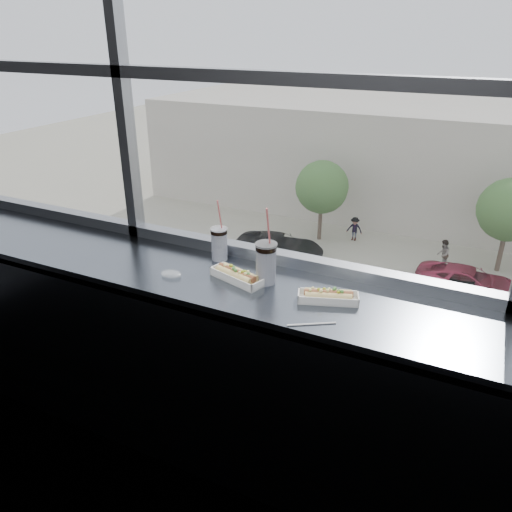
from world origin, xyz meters
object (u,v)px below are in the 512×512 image
at_px(tree_left, 322,187).
at_px(tree_center, 510,210).
at_px(wrapper, 171,274).
at_px(car_near_c, 412,349).
at_px(hotdog_tray_right, 328,296).
at_px(car_far_b, 469,278).
at_px(hotdog_tray_left, 237,275).
at_px(soda_cup_right, 266,261).
at_px(soda_cup_left, 219,242).
at_px(loose_straw, 311,324).
at_px(car_far_a, 279,243).
at_px(pedestrian_b, 443,251).
at_px(pedestrian_a, 355,227).
at_px(car_near_a, 138,281).

relative_size(tree_left, tree_center, 0.96).
xyz_separation_m(wrapper, car_near_c, (-0.29, 16.37, -10.97)).
bearing_deg(car_near_c, wrapper, 175.61).
height_order(hotdog_tray_right, car_far_b, hotdog_tray_right).
relative_size(hotdog_tray_left, tree_left, 0.05).
distance_m(hotdog_tray_right, soda_cup_right, 0.34).
relative_size(soda_cup_right, tree_left, 0.07).
distance_m(hotdog_tray_left, soda_cup_left, 0.27).
bearing_deg(soda_cup_right, loose_straw, -38.61).
distance_m(hotdog_tray_right, car_far_a, 28.65).
bearing_deg(car_near_c, loose_straw, 178.26).
relative_size(hotdog_tray_right, soda_cup_left, 0.85).
bearing_deg(car_far_b, pedestrian_b, 33.20).
xyz_separation_m(tree_left, tree_center, (11.12, 0.00, 0.14)).
xyz_separation_m(hotdog_tray_left, car_far_b, (0.98, 24.27, -11.06)).
bearing_deg(soda_cup_right, pedestrian_a, 103.03).
distance_m(loose_straw, wrapper, 0.77).
height_order(car_far_a, tree_left, tree_left).
distance_m(hotdog_tray_left, car_far_a, 28.49).
bearing_deg(tree_center, wrapper, -95.36).
bearing_deg(tree_center, tree_left, 180.00).
bearing_deg(hotdog_tray_left, pedestrian_a, 119.61).
bearing_deg(car_near_a, hotdog_tray_left, -131.19).
relative_size(car_near_a, car_far_b, 1.06).
bearing_deg(car_near_a, pedestrian_b, -45.06).
distance_m(wrapper, car_near_c, 19.71).
xyz_separation_m(hotdog_tray_left, car_far_a, (-10.01, 24.27, -11.06)).
bearing_deg(car_near_a, tree_center, -47.85).
bearing_deg(car_far_a, wrapper, -165.08).
xyz_separation_m(hotdog_tray_left, wrapper, (-0.31, -0.10, -0.02)).
xyz_separation_m(soda_cup_right, car_near_c, (-0.73, 16.23, -11.07)).
xyz_separation_m(soda_cup_right, pedestrian_b, (-0.82, 27.13, -11.09)).
bearing_deg(car_near_c, pedestrian_b, -4.88).
bearing_deg(pedestrian_a, soda_cup_left, -77.53).
distance_m(wrapper, car_near_a, 24.36).
xyz_separation_m(soda_cup_left, wrapper, (-0.12, -0.27, -0.08)).
bearing_deg(pedestrian_b, hotdog_tray_right, 2.42).
xyz_separation_m(hotdog_tray_right, tree_left, (-9.22, 28.28, -8.43)).
bearing_deg(car_far_b, soda_cup_right, -178.77).
relative_size(car_near_c, car_far_a, 1.07).
height_order(hotdog_tray_right, pedestrian_a, hotdog_tray_right).
xyz_separation_m(soda_cup_left, pedestrian_a, (-6.39, 28.91, -11.17)).
bearing_deg(tree_center, soda_cup_left, -95.18).
bearing_deg(wrapper, loose_straw, -8.54).
bearing_deg(hotdog_tray_right, loose_straw, -109.08).
relative_size(soda_cup_left, car_far_a, 0.05).
bearing_deg(loose_straw, soda_cup_left, 117.69).
height_order(soda_cup_left, loose_straw, soda_cup_left).
bearing_deg(loose_straw, hotdog_tray_right, 58.70).
bearing_deg(hotdog_tray_right, tree_left, 88.91).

